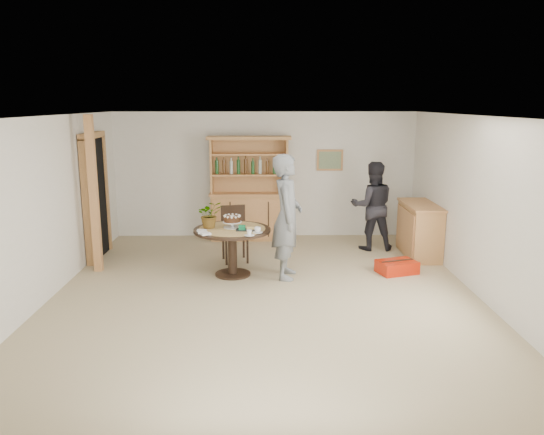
{
  "coord_description": "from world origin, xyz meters",
  "views": [
    {
      "loc": [
        0.0,
        -7.07,
        2.68
      ],
      "look_at": [
        0.1,
        0.4,
        1.05
      ],
      "focal_mm": 35.0,
      "sensor_mm": 36.0,
      "label": 1
    }
  ],
  "objects_px": {
    "sideboard": "(420,230)",
    "adult_person": "(372,206)",
    "dining_table": "(232,238)",
    "red_suitcase": "(397,267)",
    "dining_chair": "(234,230)",
    "teen_boy": "(287,217)",
    "hutch": "(250,205)"
  },
  "relations": [
    {
      "from": "dining_chair",
      "to": "red_suitcase",
      "type": "distance_m",
      "value": 2.78
    },
    {
      "from": "hutch",
      "to": "dining_table",
      "type": "relative_size",
      "value": 1.7
    },
    {
      "from": "teen_boy",
      "to": "adult_person",
      "type": "distance_m",
      "value": 2.29
    },
    {
      "from": "teen_boy",
      "to": "red_suitcase",
      "type": "xyz_separation_m",
      "value": [
        1.77,
        0.16,
        -0.86
      ]
    },
    {
      "from": "dining_chair",
      "to": "adult_person",
      "type": "height_order",
      "value": "adult_person"
    },
    {
      "from": "dining_chair",
      "to": "red_suitcase",
      "type": "xyz_separation_m",
      "value": [
        2.64,
        -0.76,
        -0.43
      ]
    },
    {
      "from": "sideboard",
      "to": "adult_person",
      "type": "bearing_deg",
      "value": 149.93
    },
    {
      "from": "adult_person",
      "to": "red_suitcase",
      "type": "distance_m",
      "value": 1.6
    },
    {
      "from": "hutch",
      "to": "red_suitcase",
      "type": "xyz_separation_m",
      "value": [
        2.41,
        -2.23,
        -0.59
      ]
    },
    {
      "from": "dining_table",
      "to": "dining_chair",
      "type": "relative_size",
      "value": 1.27
    },
    {
      "from": "dining_table",
      "to": "adult_person",
      "type": "bearing_deg",
      "value": 30.96
    },
    {
      "from": "hutch",
      "to": "dining_chair",
      "type": "bearing_deg",
      "value": -98.84
    },
    {
      "from": "sideboard",
      "to": "dining_table",
      "type": "bearing_deg",
      "value": -162.12
    },
    {
      "from": "hutch",
      "to": "dining_table",
      "type": "bearing_deg",
      "value": -95.24
    },
    {
      "from": "dining_chair",
      "to": "hutch",
      "type": "bearing_deg",
      "value": 68.6
    },
    {
      "from": "red_suitcase",
      "to": "dining_table",
      "type": "bearing_deg",
      "value": 163.46
    },
    {
      "from": "dining_table",
      "to": "red_suitcase",
      "type": "distance_m",
      "value": 2.67
    },
    {
      "from": "dining_table",
      "to": "teen_boy",
      "type": "bearing_deg",
      "value": -6.71
    },
    {
      "from": "teen_boy",
      "to": "red_suitcase",
      "type": "relative_size",
      "value": 2.77
    },
    {
      "from": "adult_person",
      "to": "teen_boy",
      "type": "bearing_deg",
      "value": 44.36
    },
    {
      "from": "sideboard",
      "to": "dining_table",
      "type": "relative_size",
      "value": 1.05
    },
    {
      "from": "dining_table",
      "to": "teen_boy",
      "type": "height_order",
      "value": "teen_boy"
    },
    {
      "from": "sideboard",
      "to": "red_suitcase",
      "type": "distance_m",
      "value": 1.22
    },
    {
      "from": "adult_person",
      "to": "red_suitcase",
      "type": "relative_size",
      "value": 2.35
    },
    {
      "from": "hutch",
      "to": "sideboard",
      "type": "xyz_separation_m",
      "value": [
        3.04,
        -1.24,
        -0.22
      ]
    },
    {
      "from": "sideboard",
      "to": "teen_boy",
      "type": "height_order",
      "value": "teen_boy"
    },
    {
      "from": "adult_person",
      "to": "hutch",
      "type": "bearing_deg",
      "value": -19.18
    },
    {
      "from": "hutch",
      "to": "teen_boy",
      "type": "xyz_separation_m",
      "value": [
        0.64,
        -2.39,
        0.27
      ]
    },
    {
      "from": "hutch",
      "to": "teen_boy",
      "type": "bearing_deg",
      "value": -75.01
    },
    {
      "from": "dining_table",
      "to": "red_suitcase",
      "type": "height_order",
      "value": "dining_table"
    },
    {
      "from": "dining_chair",
      "to": "adult_person",
      "type": "distance_m",
      "value": 2.6
    },
    {
      "from": "hutch",
      "to": "adult_person",
      "type": "bearing_deg",
      "value": -19.34
    }
  ]
}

